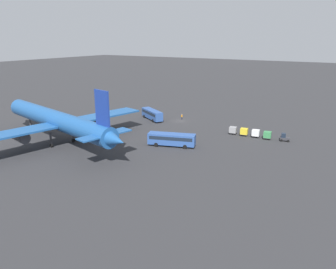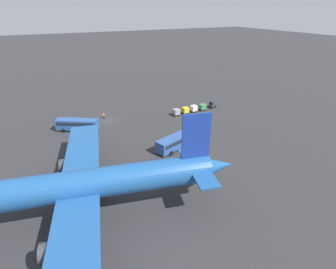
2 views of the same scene
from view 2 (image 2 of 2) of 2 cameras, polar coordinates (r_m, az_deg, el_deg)
ground_plane at (r=78.41m, az=-13.12°, el=2.99°), size 600.00×600.00×0.00m
airplane at (r=41.92m, az=-21.04°, el=-10.75°), size 52.94×46.38×15.72m
shuttle_bus_near at (r=73.33m, az=-19.19°, el=2.17°), size 10.72×7.86×3.19m
shuttle_bus_far at (r=60.91m, az=2.12°, el=-1.25°), size 11.98×6.31×3.16m
baggage_tug at (r=87.29m, az=9.57°, el=6.37°), size 2.64×2.11×2.10m
worker_person at (r=79.58m, az=-13.80°, el=3.94°), size 0.38×0.38×1.74m
cargo_cart_green at (r=84.34m, az=7.50°, el=5.99°), size 2.19×1.92×2.06m
cargo_cart_white at (r=82.77m, az=5.63°, el=5.69°), size 2.19×1.92×2.06m
cargo_cart_yellow at (r=81.07m, az=3.80°, el=5.32°), size 2.19×1.92×2.06m
cargo_cart_grey at (r=79.54m, az=1.85°, el=4.95°), size 2.19×1.92×2.06m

